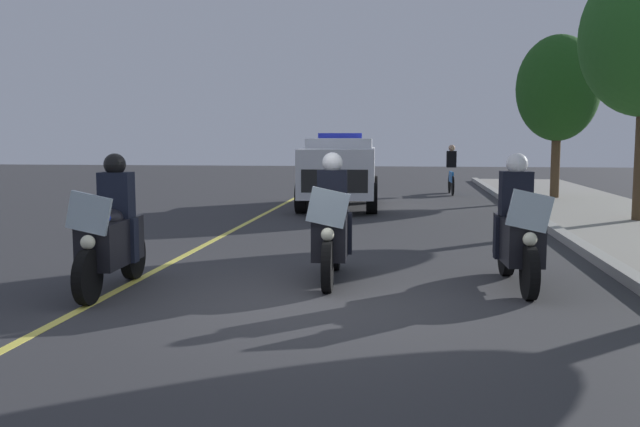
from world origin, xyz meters
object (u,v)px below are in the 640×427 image
at_px(police_motorcycle_lead_left, 112,235).
at_px(police_motorcycle_trailing, 518,233).
at_px(cyclist_background, 451,170).
at_px(tree_behind_suv, 558,89).
at_px(police_suv, 340,169).
at_px(police_motorcycle_lead_right, 331,229).

xyz_separation_m(police_motorcycle_lead_left, police_motorcycle_trailing, (-0.90, 5.08, 0.00)).
distance_m(cyclist_background, tree_behind_suv, 4.46).
xyz_separation_m(police_motorcycle_lead_left, police_suv, (-10.90, 1.79, 0.37)).
bearing_deg(police_motorcycle_trailing, tree_behind_suv, 166.77).
distance_m(police_motorcycle_lead_right, cyclist_background, 15.12).
xyz_separation_m(police_motorcycle_lead_left, police_motorcycle_lead_right, (-1.00, 2.66, 0.00)).
distance_m(police_motorcycle_trailing, cyclist_background, 15.03).
height_order(cyclist_background, tree_behind_suv, tree_behind_suv).
height_order(police_motorcycle_lead_right, police_suv, police_suv).
bearing_deg(police_suv, cyclist_background, 146.46).
height_order(police_motorcycle_lead_left, police_motorcycle_lead_right, same).
bearing_deg(police_motorcycle_trailing, police_motorcycle_lead_left, -80.00).
xyz_separation_m(police_motorcycle_lead_left, tree_behind_suv, (-13.84, 8.12, 2.70)).
bearing_deg(police_motorcycle_lead_right, police_motorcycle_lead_left, -69.38).
bearing_deg(police_motorcycle_lead_left, police_motorcycle_lead_right, 110.62).
relative_size(police_motorcycle_lead_left, tree_behind_suv, 0.44).
bearing_deg(cyclist_background, police_motorcycle_lead_left, -17.81).
relative_size(police_motorcycle_trailing, cyclist_background, 1.22).
relative_size(police_motorcycle_lead_right, police_suv, 0.43).
distance_m(police_motorcycle_trailing, police_suv, 10.54).
xyz_separation_m(police_motorcycle_lead_right, police_motorcycle_trailing, (0.10, 2.42, 0.00)).
distance_m(police_motorcycle_lead_left, police_suv, 11.05).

